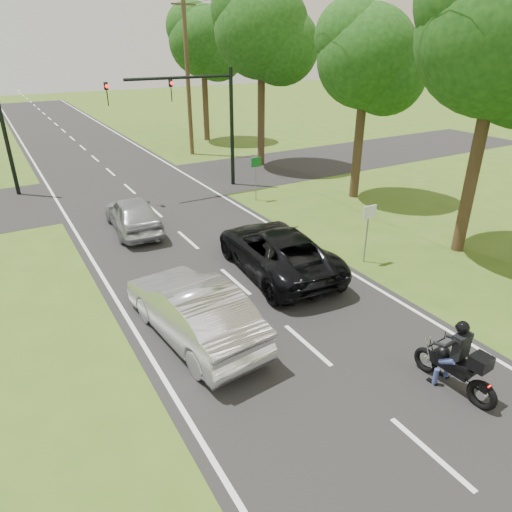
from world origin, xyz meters
The scene contains 16 objects.
ground centered at (0.00, 0.00, 0.00)m, with size 140.00×140.00×0.00m, color #3A5718.
road centered at (0.00, 10.00, 0.01)m, with size 8.00×100.00×0.01m, color black.
cross_road centered at (0.00, 16.00, 0.01)m, with size 60.00×7.00×0.01m, color black.
motorcycle_rider centered at (1.87, -3.03, 0.71)m, with size 0.59×2.10×1.81m.
dark_suv centered at (1.61, 4.00, 0.78)m, with size 2.56×5.56×1.54m, color black.
silver_sedan centered at (-2.37, 1.85, 0.83)m, with size 1.73×4.97×1.64m, color #B9B9BF.
silver_suv centered at (-1.52, 10.08, 0.74)m, with size 1.71×4.26×1.45m, color #AAADB3.
traffic_signal centered at (3.34, 14.00, 4.14)m, with size 6.38×0.44×6.00m.
signal_pole_far centered at (-5.20, 18.00, 3.00)m, with size 0.20×0.20×6.00m, color black.
utility_pole_far centered at (6.20, 22.00, 5.08)m, with size 1.60×0.28×10.00m.
sign_white centered at (4.70, 2.98, 1.60)m, with size 0.55×0.07×2.12m.
sign_green centered at (4.90, 10.98, 1.60)m, with size 0.55×0.07×2.12m.
tree_row_b centered at (8.79, 1.76, 7.13)m, with size 5.60×5.43×10.06m.
tree_row_c centered at (9.75, 8.80, 6.23)m, with size 4.80×4.65×8.76m.
tree_row_d centered at (9.10, 16.76, 7.43)m, with size 5.76×5.58×10.45m.
tree_row_e centered at (9.48, 25.78, 6.83)m, with size 5.28×5.12×9.61m.
Camera 1 is at (-6.10, -7.74, 7.21)m, focal length 32.00 mm.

